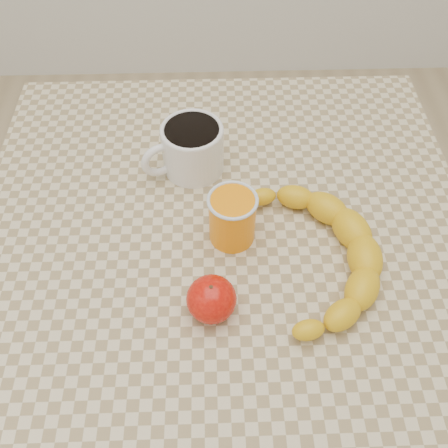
{
  "coord_description": "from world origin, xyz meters",
  "views": [
    {
      "loc": [
        -0.01,
        -0.48,
        1.38
      ],
      "look_at": [
        0.0,
        0.0,
        0.77
      ],
      "focal_mm": 40.0,
      "sensor_mm": 36.0,
      "label": 1
    }
  ],
  "objects_px": {
    "table": "(224,262)",
    "orange_juice_glass": "(232,217)",
    "apple": "(211,299)",
    "banana": "(317,253)",
    "coffee_mug": "(191,147)"
  },
  "relations": [
    {
      "from": "orange_juice_glass",
      "to": "apple",
      "type": "bearing_deg",
      "value": -104.39
    },
    {
      "from": "table",
      "to": "banana",
      "type": "bearing_deg",
      "value": -25.2
    },
    {
      "from": "banana",
      "to": "coffee_mug",
      "type": "bearing_deg",
      "value": 131.68
    },
    {
      "from": "coffee_mug",
      "to": "apple",
      "type": "height_order",
      "value": "coffee_mug"
    },
    {
      "from": "coffee_mug",
      "to": "apple",
      "type": "relative_size",
      "value": 1.94
    },
    {
      "from": "orange_juice_glass",
      "to": "banana",
      "type": "distance_m",
      "value": 0.14
    },
    {
      "from": "apple",
      "to": "banana",
      "type": "relative_size",
      "value": 0.25
    },
    {
      "from": "table",
      "to": "banana",
      "type": "distance_m",
      "value": 0.19
    },
    {
      "from": "table",
      "to": "coffee_mug",
      "type": "height_order",
      "value": "coffee_mug"
    },
    {
      "from": "table",
      "to": "orange_juice_glass",
      "type": "relative_size",
      "value": 9.05
    },
    {
      "from": "orange_juice_glass",
      "to": "coffee_mug",
      "type": "bearing_deg",
      "value": 112.63
    },
    {
      "from": "table",
      "to": "orange_juice_glass",
      "type": "distance_m",
      "value": 0.13
    },
    {
      "from": "orange_juice_glass",
      "to": "table",
      "type": "bearing_deg",
      "value": 147.17
    },
    {
      "from": "table",
      "to": "orange_juice_glass",
      "type": "bearing_deg",
      "value": -32.83
    },
    {
      "from": "coffee_mug",
      "to": "banana",
      "type": "xyz_separation_m",
      "value": [
        0.19,
        -0.21,
        -0.02
      ]
    }
  ]
}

